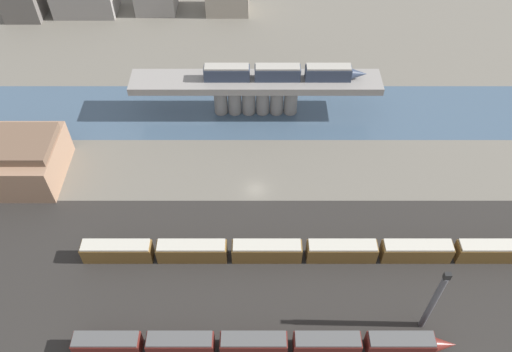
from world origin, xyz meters
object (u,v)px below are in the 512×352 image
at_px(train_on_bridge, 284,73).
at_px(train_yard_mid, 386,251).
at_px(signal_tower, 434,302).
at_px(train_yard_near, 262,344).
at_px(warehouse_building, 5,159).

xyz_separation_m(train_on_bridge, train_yard_mid, (17.44, -40.96, -9.21)).
bearing_deg(train_on_bridge, train_yard_mid, -66.94).
relative_size(train_on_bridge, train_yard_mid, 0.33).
height_order(train_on_bridge, train_yard_mid, train_on_bridge).
bearing_deg(signal_tower, train_on_bridge, 111.49).
xyz_separation_m(train_yard_near, train_yard_mid, (22.64, 17.21, 0.19)).
relative_size(train_on_bridge, warehouse_building, 1.60).
distance_m(train_on_bridge, train_yard_near, 59.16).
distance_m(train_on_bridge, train_yard_mid, 45.46).
relative_size(train_yard_near, train_yard_mid, 0.54).
height_order(train_on_bridge, train_yard_near, train_on_bridge).
relative_size(train_yard_near, signal_tower, 3.77).
bearing_deg(train_on_bridge, train_yard_near, -95.10).
bearing_deg(train_yard_mid, train_yard_near, -142.75).
distance_m(warehouse_building, signal_tower, 85.80).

